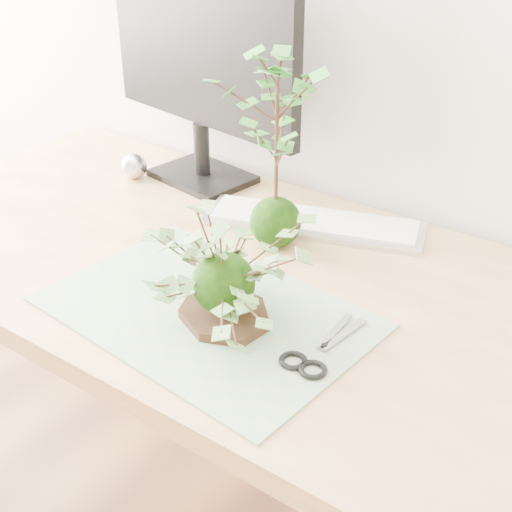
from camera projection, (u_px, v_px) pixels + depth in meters
The scene contains 9 objects.
desk at pixel (261, 319), 1.26m from camera, with size 1.60×0.70×0.74m.
cutting_mat at pixel (206, 311), 1.12m from camera, with size 0.50×0.33×0.00m, color gray.
stone_dish at pixel (224, 314), 1.09m from camera, with size 0.17×0.17×0.01m, color black.
ivy_kokedama at pixel (223, 257), 1.04m from camera, with size 0.32×0.32×0.19m.
maple_kokedama at pixel (277, 99), 1.17m from camera, with size 0.21×0.21×0.39m.
keyboard at pixel (314, 222), 1.37m from camera, with size 0.44×0.25×0.02m.
monitor at pixel (201, 58), 1.44m from camera, with size 0.52×0.18×0.46m.
foil_ball at pixel (134, 166), 1.56m from camera, with size 0.06×0.06×0.06m, color silver.
scissors at pixel (312, 358), 1.01m from camera, with size 0.08×0.17×0.01m.
Camera 1 is at (0.54, 0.39, 1.37)m, focal length 50.00 mm.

